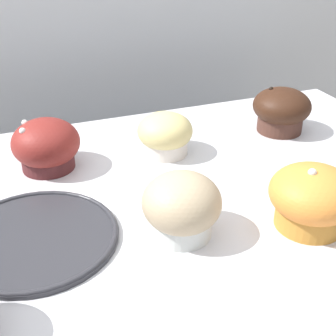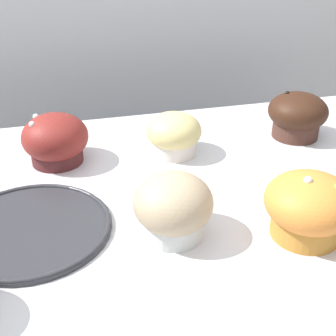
# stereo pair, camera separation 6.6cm
# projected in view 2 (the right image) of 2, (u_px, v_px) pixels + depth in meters

# --- Properties ---
(wall_back) EXTENTS (3.20, 0.10, 1.80)m
(wall_back) POSITION_uv_depth(u_px,v_px,m) (110.00, 70.00, 1.20)
(wall_back) COLOR silver
(wall_back) RESTS_ON ground
(muffin_front_center) EXTENTS (0.11, 0.11, 0.08)m
(muffin_front_center) POSITION_uv_depth(u_px,v_px,m) (297.00, 115.00, 0.86)
(muffin_front_center) COLOR #492B22
(muffin_front_center) RESTS_ON display_counter
(muffin_back_left) EXTENTS (0.11, 0.11, 0.08)m
(muffin_back_left) POSITION_uv_depth(u_px,v_px,m) (55.00, 140.00, 0.77)
(muffin_back_left) COLOR #4D1F20
(muffin_back_left) RESTS_ON display_counter
(muffin_back_right) EXTENTS (0.10, 0.10, 0.09)m
(muffin_back_right) POSITION_uv_depth(u_px,v_px,m) (173.00, 207.00, 0.60)
(muffin_back_right) COLOR silver
(muffin_back_right) RESTS_ON display_counter
(muffin_front_right) EXTENTS (0.10, 0.10, 0.07)m
(muffin_front_right) POSITION_uv_depth(u_px,v_px,m) (174.00, 134.00, 0.80)
(muffin_front_right) COLOR silver
(muffin_front_right) RESTS_ON display_counter
(muffin_back_center) EXTENTS (0.12, 0.12, 0.09)m
(muffin_back_center) POSITION_uv_depth(u_px,v_px,m) (309.00, 207.00, 0.60)
(muffin_back_center) COLOR #C78432
(muffin_back_center) RESTS_ON display_counter
(serving_plate) EXTENTS (0.22, 0.22, 0.01)m
(serving_plate) POSITION_uv_depth(u_px,v_px,m) (30.00, 228.00, 0.62)
(serving_plate) COLOR #2D2D33
(serving_plate) RESTS_ON display_counter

